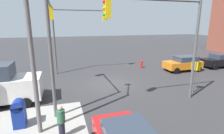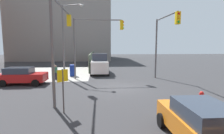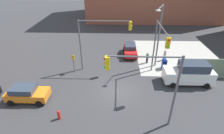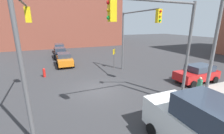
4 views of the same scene
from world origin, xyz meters
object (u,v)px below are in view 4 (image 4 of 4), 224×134
at_px(traffic_signal_nw_corner, 134,30).
at_px(pedestrian_crossing, 199,87).
at_px(sedan_orange, 64,59).
at_px(sedan_black, 60,53).
at_px(street_lamp_corner, 210,34).
at_px(hatchback_gray, 59,48).
at_px(traffic_signal_ne_corner, 163,36).
at_px(mailbox_blue, 212,104).
at_px(coupe_red, 197,73).
at_px(van_white_delivery, 208,133).
at_px(fire_hydrant, 44,72).
at_px(traffic_signal_se_corner, 25,37).

height_order(traffic_signal_nw_corner, pedestrian_crossing, traffic_signal_nw_corner).
bearing_deg(sedan_orange, traffic_signal_nw_corner, 42.71).
relative_size(traffic_signal_nw_corner, sedan_orange, 1.62).
distance_m(sedan_black, pedestrian_crossing, 20.12).
distance_m(street_lamp_corner, pedestrian_crossing, 4.12).
bearing_deg(hatchback_gray, pedestrian_crossing, 19.32).
relative_size(hatchback_gray, pedestrian_crossing, 2.77).
height_order(street_lamp_corner, pedestrian_crossing, street_lamp_corner).
bearing_deg(traffic_signal_ne_corner, street_lamp_corner, 79.77).
bearing_deg(traffic_signal_ne_corner, traffic_signal_nw_corner, 162.38).
height_order(mailbox_blue, coupe_red, coupe_red).
xyz_separation_m(traffic_signal_ne_corner, mailbox_blue, (1.70, 2.58, -3.87)).
bearing_deg(van_white_delivery, traffic_signal_ne_corner, 170.49).
bearing_deg(van_white_delivery, sedan_orange, -168.12).
distance_m(mailbox_blue, sedan_orange, 16.53).
bearing_deg(coupe_red, pedestrian_crossing, -48.97).
distance_m(sedan_orange, van_white_delivery, 17.43).
height_order(traffic_signal_ne_corner, sedan_black, traffic_signal_ne_corner).
height_order(mailbox_blue, van_white_delivery, van_white_delivery).
bearing_deg(street_lamp_corner, van_white_delivery, -49.40).
bearing_deg(traffic_signal_nw_corner, sedan_black, -151.95).
xyz_separation_m(mailbox_blue, hatchback_gray, (-25.40, -6.71, 0.08)).
xyz_separation_m(traffic_signal_ne_corner, fire_hydrant, (-9.50, -6.62, -4.14)).
bearing_deg(hatchback_gray, fire_hydrant, -9.96).
bearing_deg(pedestrian_crossing, hatchback_gray, -41.31).
bearing_deg(mailbox_blue, traffic_signal_nw_corner, -176.53).
relative_size(street_lamp_corner, sedan_black, 1.93).
height_order(traffic_signal_se_corner, sedan_black, traffic_signal_se_corner).
relative_size(sedan_orange, pedestrian_crossing, 2.58).
bearing_deg(fire_hydrant, pedestrian_crossing, 49.31).
distance_m(mailbox_blue, hatchback_gray, 26.27).
relative_size(sedan_orange, van_white_delivery, 0.75).
distance_m(traffic_signal_se_corner, sedan_orange, 12.19).
relative_size(traffic_signal_se_corner, hatchback_gray, 1.50).
distance_m(street_lamp_corner, fire_hydrant, 14.56).
xyz_separation_m(street_lamp_corner, pedestrian_crossing, (-0.85, 1.04, -3.90)).
relative_size(street_lamp_corner, van_white_delivery, 1.48).
bearing_deg(sedan_black, street_lamp_corner, 21.07).
xyz_separation_m(mailbox_blue, fire_hydrant, (-11.20, -9.20, -0.28)).
relative_size(traffic_signal_nw_corner, traffic_signal_ne_corner, 1.00).
bearing_deg(sedan_black, coupe_red, 34.31).
xyz_separation_m(fire_hydrant, sedan_black, (-9.08, 2.29, 0.36)).
xyz_separation_m(traffic_signal_se_corner, traffic_signal_ne_corner, (2.11, 6.92, -0.00)).
height_order(hatchback_gray, van_white_delivery, van_white_delivery).
xyz_separation_m(traffic_signal_ne_corner, van_white_delivery, (3.69, -0.62, -3.35)).
height_order(fire_hydrant, coupe_red, coupe_red).
bearing_deg(fire_hydrant, traffic_signal_nw_corner, 71.29).
distance_m(street_lamp_corner, hatchback_gray, 25.58).
height_order(street_lamp_corner, van_white_delivery, street_lamp_corner).
xyz_separation_m(coupe_red, pedestrian_crossing, (2.22, -2.55, -0.04)).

